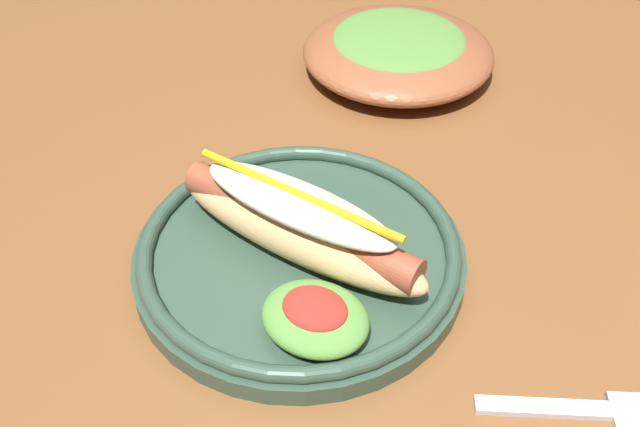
% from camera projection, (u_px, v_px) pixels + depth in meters
% --- Properties ---
extents(dining_table, '(1.33, 0.89, 0.74)m').
position_uv_depth(dining_table, '(426.00, 261.00, 0.70)').
color(dining_table, brown).
rests_on(dining_table, ground_plane).
extents(hot_dog_plate, '(0.25, 0.25, 0.08)m').
position_uv_depth(hot_dog_plate, '(300.00, 248.00, 0.54)').
color(hot_dog_plate, '#334C3D').
rests_on(hot_dog_plate, dining_table).
extents(fork, '(0.12, 0.07, 0.00)m').
position_uv_depth(fork, '(588.00, 410.00, 0.46)').
color(fork, silver).
rests_on(fork, dining_table).
extents(side_bowl, '(0.20, 0.20, 0.05)m').
position_uv_depth(side_bowl, '(398.00, 50.00, 0.75)').
color(side_bowl, brown).
rests_on(side_bowl, dining_table).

